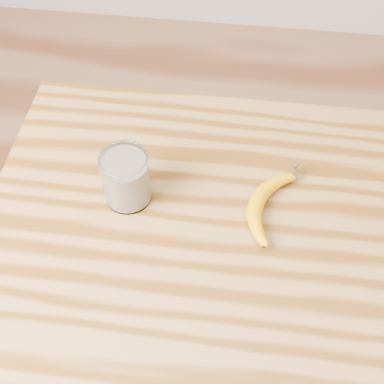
# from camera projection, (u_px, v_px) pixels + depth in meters

# --- Properties ---
(room) EXTENTS (4.04, 4.04, 2.70)m
(room) POSITION_uv_depth(u_px,v_px,m) (351.00, 49.00, 0.63)
(room) COLOR #946646
(room) RESTS_ON ground
(table) EXTENTS (1.20, 0.80, 0.90)m
(table) POSITION_uv_depth(u_px,v_px,m) (284.00, 285.00, 1.08)
(table) COLOR olive
(table) RESTS_ON ground
(smoothie_glass) EXTENTS (0.09, 0.09, 0.11)m
(smoothie_glass) POSITION_uv_depth(u_px,v_px,m) (126.00, 179.00, 1.02)
(smoothie_glass) COLOR white
(smoothie_glass) RESTS_ON table
(banana) EXTENTS (0.16, 0.27, 0.03)m
(banana) POSITION_uv_depth(u_px,v_px,m) (257.00, 202.00, 1.03)
(banana) COLOR #E49E00
(banana) RESTS_ON table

